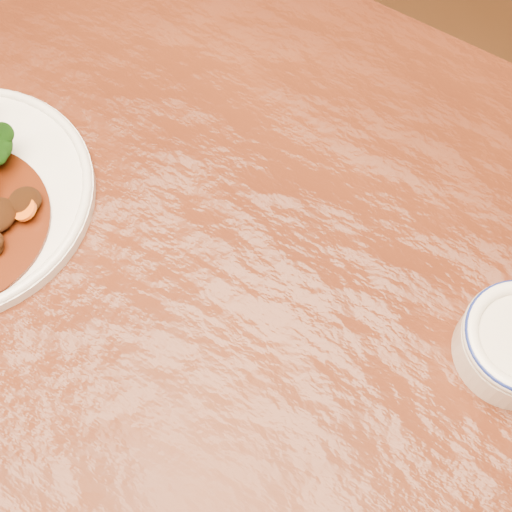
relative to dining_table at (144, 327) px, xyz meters
The scene contains 2 objects.
ground 0.67m from the dining_table, ahead, with size 4.00×4.00×0.00m, color #482812.
dining_table is the anchor object (origin of this frame).
Camera 1 is at (0.24, -0.17, 1.34)m, focal length 50.00 mm.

